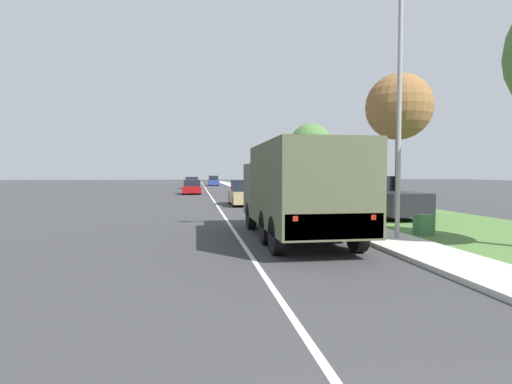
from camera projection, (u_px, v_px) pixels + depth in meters
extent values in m
plane|color=#38383A|center=(209.00, 194.00, 40.50)|extent=(180.00, 180.00, 0.00)
cube|color=silver|center=(209.00, 194.00, 40.50)|extent=(0.12, 120.00, 0.00)
cube|color=beige|center=(253.00, 193.00, 41.18)|extent=(1.80, 120.00, 0.12)
cube|color=#4C7538|center=(294.00, 193.00, 41.84)|extent=(7.00, 120.00, 0.02)
cube|color=#474C38|center=(279.00, 189.00, 15.21)|extent=(2.49, 2.02, 1.92)
cube|color=#4C5138|center=(305.00, 185.00, 11.64)|extent=(2.49, 5.18, 2.44)
cube|color=#474C38|center=(334.00, 226.00, 9.17)|extent=(2.36, 0.10, 0.60)
cube|color=red|center=(295.00, 219.00, 9.00)|extent=(0.12, 0.06, 0.12)
cube|color=red|center=(373.00, 217.00, 9.28)|extent=(0.12, 0.06, 0.12)
cylinder|color=black|center=(251.00, 216.00, 14.99)|extent=(0.30, 1.00, 1.00)
cylinder|color=black|center=(307.00, 215.00, 15.32)|extent=(0.30, 1.00, 1.00)
cylinder|color=black|center=(277.00, 235.00, 10.26)|extent=(0.30, 1.00, 1.00)
cylinder|color=black|center=(358.00, 233.00, 10.59)|extent=(0.30, 1.00, 1.00)
cylinder|color=black|center=(266.00, 227.00, 11.79)|extent=(0.30, 1.00, 1.00)
cylinder|color=black|center=(337.00, 226.00, 12.12)|extent=(0.30, 1.00, 1.00)
cube|color=tan|center=(245.00, 197.00, 26.24)|extent=(1.91, 4.22, 0.74)
cube|color=black|center=(245.00, 186.00, 26.29)|extent=(1.68, 1.90, 0.75)
cylinder|color=black|center=(230.00, 199.00, 27.45)|extent=(0.20, 0.64, 0.64)
cylinder|color=black|center=(255.00, 199.00, 27.71)|extent=(0.20, 0.64, 0.64)
cylinder|color=black|center=(234.00, 202.00, 24.78)|extent=(0.20, 0.64, 0.64)
cylinder|color=black|center=(261.00, 202.00, 25.04)|extent=(0.20, 0.64, 0.64)
cube|color=maroon|center=(192.00, 189.00, 40.15)|extent=(1.81, 4.08, 0.62)
cube|color=black|center=(192.00, 183.00, 40.20)|extent=(1.59, 1.84, 0.65)
cylinder|color=black|center=(184.00, 190.00, 41.33)|extent=(0.20, 0.64, 0.64)
cylinder|color=black|center=(200.00, 190.00, 41.57)|extent=(0.20, 0.64, 0.64)
cylinder|color=black|center=(184.00, 191.00, 38.74)|extent=(0.20, 0.64, 0.64)
cylinder|color=black|center=(200.00, 191.00, 38.99)|extent=(0.20, 0.64, 0.64)
cube|color=navy|center=(192.00, 185.00, 53.69)|extent=(1.86, 4.37, 0.70)
cube|color=black|center=(192.00, 180.00, 53.74)|extent=(1.64, 1.97, 0.72)
cylinder|color=black|center=(186.00, 186.00, 54.95)|extent=(0.20, 0.64, 0.64)
cylinder|color=black|center=(198.00, 186.00, 55.20)|extent=(0.20, 0.64, 0.64)
cylinder|color=black|center=(185.00, 187.00, 52.19)|extent=(0.20, 0.64, 0.64)
cylinder|color=black|center=(198.00, 187.00, 52.44)|extent=(0.20, 0.64, 0.64)
cube|color=navy|center=(213.00, 182.00, 67.56)|extent=(1.74, 4.61, 0.74)
cube|color=black|center=(213.00, 178.00, 67.62)|extent=(1.53, 2.08, 0.75)
cylinder|color=black|center=(209.00, 183.00, 68.92)|extent=(0.20, 0.64, 0.64)
cylinder|color=black|center=(217.00, 183.00, 69.15)|extent=(0.20, 0.64, 0.64)
cylinder|color=black|center=(209.00, 184.00, 66.00)|extent=(0.20, 0.64, 0.64)
cylinder|color=black|center=(218.00, 184.00, 66.23)|extent=(0.20, 0.64, 0.64)
cube|color=black|center=(385.00, 203.00, 19.15)|extent=(1.90, 5.29, 0.87)
cube|color=black|center=(371.00, 184.00, 20.62)|extent=(1.75, 2.22, 0.84)
cube|color=black|center=(397.00, 194.00, 18.03)|extent=(1.90, 3.07, 0.12)
cylinder|color=black|center=(354.00, 206.00, 20.76)|extent=(0.24, 0.76, 0.76)
cylinder|color=black|center=(384.00, 205.00, 21.01)|extent=(0.24, 0.76, 0.76)
cylinder|color=black|center=(386.00, 212.00, 17.31)|extent=(0.24, 0.76, 0.76)
cylinder|color=black|center=(421.00, 212.00, 17.56)|extent=(0.24, 0.76, 0.76)
cylinder|color=gray|center=(399.00, 103.00, 12.08)|extent=(0.14, 0.14, 8.20)
cylinder|color=brown|center=(398.00, 171.00, 19.45)|extent=(0.27, 0.27, 4.42)
sphere|color=brown|center=(399.00, 107.00, 19.30)|extent=(3.19, 3.19, 3.19)
cylinder|color=brown|center=(310.00, 176.00, 37.12)|extent=(0.37, 0.37, 3.64)
sphere|color=#477038|center=(311.00, 145.00, 36.98)|extent=(3.93, 3.93, 3.93)
cube|color=#3D7042|center=(424.00, 225.00, 13.39)|extent=(0.55, 0.45, 0.70)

